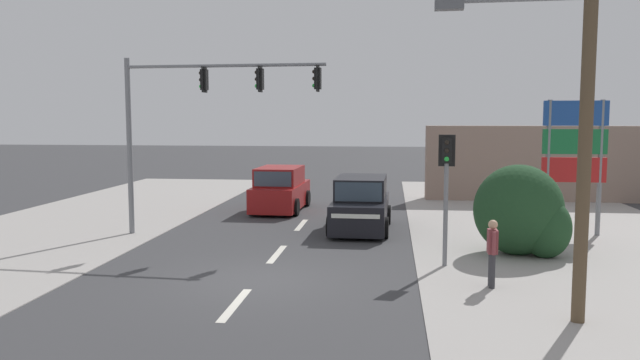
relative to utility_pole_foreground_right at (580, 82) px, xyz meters
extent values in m
plane|color=#3A3A3D|center=(-6.84, 2.38, -4.70)|extent=(140.00, 140.00, 0.00)
cube|color=silver|center=(-6.84, 0.38, -4.69)|extent=(0.20, 2.40, 0.01)
cube|color=silver|center=(-6.84, 5.38, -4.69)|extent=(0.20, 2.40, 0.01)
cube|color=silver|center=(-6.84, 10.38, -4.69)|extent=(0.20, 2.40, 0.01)
cube|color=#A39E99|center=(2.16, 4.38, -4.68)|extent=(10.00, 44.00, 0.02)
cube|color=#A39E99|center=(-15.34, 6.38, -4.68)|extent=(8.00, 40.00, 0.02)
cylinder|color=brown|center=(0.15, -0.01, -0.35)|extent=(0.26, 0.26, 8.69)
cube|color=#595B60|center=(-2.45, 0.15, 1.49)|extent=(0.58, 0.31, 0.18)
cylinder|color=slate|center=(-12.41, 7.99, -1.70)|extent=(0.18, 0.18, 6.00)
cylinder|color=slate|center=(-9.01, 7.80, 1.00)|extent=(6.80, 0.48, 0.11)
cube|color=black|center=(-9.69, 7.84, 0.55)|extent=(0.21, 0.27, 0.68)
cube|color=black|center=(-9.69, 7.84, 0.55)|extent=(0.06, 0.44, 0.84)
sphere|color=black|center=(-9.81, 7.84, 0.77)|extent=(0.13, 0.13, 0.13)
sphere|color=black|center=(-9.81, 7.84, 0.55)|extent=(0.13, 0.13, 0.13)
sphere|color=green|center=(-9.81, 7.84, 0.33)|extent=(0.13, 0.13, 0.13)
cube|color=black|center=(-7.79, 7.73, 0.55)|extent=(0.21, 0.27, 0.68)
cube|color=black|center=(-7.79, 7.73, 0.55)|extent=(0.06, 0.44, 0.84)
sphere|color=black|center=(-7.91, 7.74, 0.77)|extent=(0.13, 0.13, 0.13)
sphere|color=black|center=(-7.91, 7.74, 0.55)|extent=(0.13, 0.13, 0.13)
sphere|color=green|center=(-7.91, 7.74, 0.33)|extent=(0.13, 0.13, 0.13)
cube|color=black|center=(-5.89, 7.63, 0.55)|extent=(0.21, 0.27, 0.68)
cube|color=black|center=(-5.89, 7.63, 0.55)|extent=(0.06, 0.44, 0.84)
sphere|color=black|center=(-6.01, 7.63, 0.77)|extent=(0.13, 0.13, 0.13)
sphere|color=black|center=(-6.01, 7.63, 0.55)|extent=(0.13, 0.13, 0.13)
sphere|color=green|center=(-6.01, 7.63, 0.33)|extent=(0.13, 0.13, 0.13)
cylinder|color=slate|center=(-2.06, 4.39, -3.30)|extent=(0.12, 0.12, 2.80)
cube|color=black|center=(-2.06, 4.39, -1.56)|extent=(0.28, 0.23, 0.68)
cube|color=black|center=(-2.06, 4.39, -1.56)|extent=(0.44, 0.09, 0.84)
sphere|color=black|center=(-2.07, 4.27, -1.34)|extent=(0.13, 0.13, 0.13)
sphere|color=black|center=(-2.07, 4.27, -1.56)|extent=(0.13, 0.13, 0.13)
sphere|color=green|center=(-2.07, 4.27, -1.78)|extent=(0.13, 0.13, 0.13)
cylinder|color=slate|center=(1.76, 9.39, -2.40)|extent=(0.16, 0.16, 4.60)
cylinder|color=slate|center=(3.46, 9.39, -2.40)|extent=(0.16, 0.16, 4.60)
cube|color=#1E4793|center=(2.61, 9.39, -0.55)|extent=(2.10, 0.14, 0.84)
cube|color=#196B38|center=(2.61, 9.39, -1.50)|extent=(2.10, 0.14, 0.84)
cube|color=red|center=(2.61, 9.39, -2.45)|extent=(2.10, 0.14, 0.84)
ellipsoid|color=#1E4223|center=(0.18, 6.14, -3.37)|extent=(2.58, 2.32, 2.65)
ellipsoid|color=#1E4223|center=(0.89, 5.75, -3.83)|extent=(1.42, 1.29, 1.72)
cube|color=gray|center=(4.16, 18.38, -2.90)|extent=(12.00, 1.00, 3.60)
cube|color=black|center=(-4.58, 9.57, -4.06)|extent=(1.95, 4.54, 1.00)
cube|color=black|center=(-4.58, 9.77, -3.18)|extent=(1.79, 2.74, 0.76)
cube|color=#384756|center=(-4.61, 8.40, -3.18)|extent=(1.58, 0.10, 0.65)
cube|color=#384756|center=(-4.54, 11.14, -3.18)|extent=(1.55, 0.10, 0.61)
cube|color=white|center=(-4.64, 7.30, -3.84)|extent=(1.56, 0.08, 0.14)
cylinder|color=black|center=(-3.70, 8.16, -4.34)|extent=(0.24, 0.73, 0.72)
cylinder|color=black|center=(-5.54, 8.20, -4.34)|extent=(0.24, 0.73, 0.72)
cylinder|color=black|center=(-3.63, 10.95, -4.34)|extent=(0.24, 0.73, 0.72)
cylinder|color=black|center=(-5.47, 10.99, -4.34)|extent=(0.24, 0.73, 0.72)
cube|color=maroon|center=(-8.24, 13.92, -4.06)|extent=(1.98, 4.55, 1.00)
cube|color=maroon|center=(-8.25, 13.72, -3.18)|extent=(1.80, 2.75, 0.76)
cube|color=#384756|center=(-8.21, 15.09, -3.18)|extent=(1.58, 0.11, 0.65)
cube|color=#384756|center=(-8.29, 12.35, -3.18)|extent=(1.55, 0.11, 0.61)
cube|color=white|center=(-8.17, 16.19, -3.84)|extent=(1.56, 0.09, 0.14)
cylinder|color=black|center=(-9.12, 15.35, -4.34)|extent=(0.24, 0.73, 0.72)
cylinder|color=black|center=(-7.28, 15.29, -4.34)|extent=(0.24, 0.73, 0.72)
cylinder|color=black|center=(-9.21, 12.56, -4.34)|extent=(0.24, 0.73, 0.72)
cylinder|color=black|center=(-7.37, 12.50, -4.34)|extent=(0.24, 0.73, 0.72)
cylinder|color=#333338|center=(-1.14, 2.44, -4.28)|extent=(0.14, 0.14, 0.84)
cylinder|color=#333338|center=(-1.14, 2.26, -4.28)|extent=(0.14, 0.14, 0.84)
cube|color=brown|center=(-1.14, 2.35, -3.58)|extent=(0.23, 0.37, 0.56)
sphere|color=tan|center=(-1.14, 2.35, -3.18)|extent=(0.22, 0.22, 0.22)
cylinder|color=brown|center=(-1.14, 2.59, -3.58)|extent=(0.09, 0.09, 0.54)
cylinder|color=brown|center=(-1.15, 2.12, -3.58)|extent=(0.09, 0.09, 0.54)
camera|label=1|loc=(-3.54, -12.40, -0.66)|focal=35.00mm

